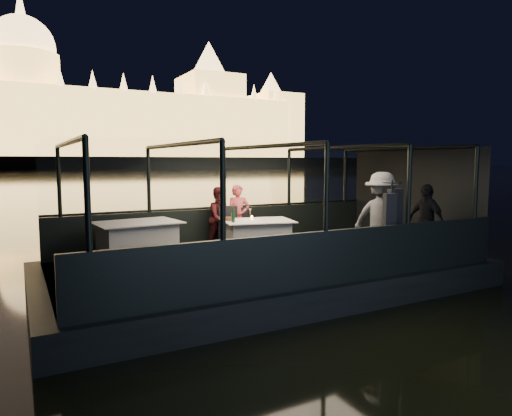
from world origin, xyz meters
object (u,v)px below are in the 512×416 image
dining_table_central (258,238)px  passenger_stripe (381,221)px  dining_table_aft (138,245)px  chair_port_left (232,231)px  person_man_maroon (221,217)px  chair_port_right (242,230)px  wine_bottle (233,215)px  person_woman_coral (238,216)px  coat_stand (391,222)px  passenger_dark (426,217)px

dining_table_central → passenger_stripe: size_ratio=0.80×
dining_table_aft → passenger_stripe: (4.17, -2.27, 0.47)m
dining_table_central → chair_port_left: chair_port_left is taller
chair_port_left → passenger_stripe: size_ratio=0.54×
person_man_maroon → chair_port_right: bearing=-43.6°
passenger_stripe → wine_bottle: passenger_stripe is taller
dining_table_central → person_man_maroon: size_ratio=1.01×
person_woman_coral → passenger_stripe: size_ratio=0.81×
passenger_stripe → wine_bottle: bearing=30.3°
chair_port_left → person_man_maroon: bearing=113.6°
passenger_stripe → dining_table_aft: bearing=39.6°
wine_bottle → coat_stand: bearing=-46.8°
chair_port_right → passenger_stripe: (1.70, -2.64, 0.40)m
chair_port_left → person_man_maroon: person_man_maroon is taller
chair_port_right → person_man_maroon: (-0.43, 0.22, 0.30)m
chair_port_left → chair_port_right: (0.30, 0.08, 0.00)m
dining_table_aft → chair_port_left: 2.19m
person_man_maroon → passenger_dark: (3.45, -2.78, 0.10)m
dining_table_aft → person_man_maroon: (2.03, 0.59, 0.36)m
dining_table_aft → chair_port_left: (2.17, 0.30, 0.06)m
chair_port_right → passenger_dark: bearing=-20.9°
coat_stand → passenger_stripe: passenger_stripe is taller
chair_port_right → passenger_dark: (3.02, -2.56, 0.40)m
dining_table_aft → passenger_stripe: size_ratio=0.87×
chair_port_right → person_woman_coral: size_ratio=0.64×
coat_stand → dining_table_aft: bearing=145.6°
dining_table_central → person_woman_coral: person_woman_coral is taller
dining_table_central → coat_stand: coat_stand is taller
chair_port_left → passenger_stripe: passenger_stripe is taller
chair_port_left → coat_stand: coat_stand is taller
dining_table_central → passenger_stripe: passenger_stripe is taller
passenger_dark → wine_bottle: passenger_dark is taller
coat_stand → passenger_stripe: (0.19, 0.46, -0.05)m
coat_stand → wine_bottle: 3.10m
chair_port_left → passenger_dark: bearing=-37.9°
chair_port_left → dining_table_aft: bearing=-173.3°
person_man_maroon → dining_table_central: bearing=-84.2°
chair_port_left → chair_port_right: chair_port_left is taller
person_man_maroon → coat_stand: bearing=-76.8°
chair_port_right → coat_stand: bearing=-44.6°
coat_stand → passenger_stripe: bearing=67.0°
coat_stand → passenger_dark: size_ratio=1.08×
coat_stand → person_woman_coral: 3.66m
dining_table_central → person_man_maroon: person_man_maroon is taller
passenger_dark → chair_port_right: bearing=-130.2°
chair_port_left → passenger_dark: (3.31, -2.48, 0.40)m
coat_stand → wine_bottle: bearing=133.2°
dining_table_aft → chair_port_right: bearing=8.7°
passenger_dark → wine_bottle: 4.01m
person_man_maroon → person_woman_coral: bearing=-14.6°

